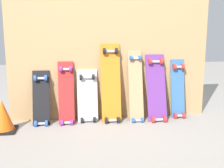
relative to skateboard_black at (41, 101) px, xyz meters
The scene contains 10 objects.
ground_plane 0.84m from the skateboard_black, ahead, with size 12.00×12.00×0.00m, color #9E9991.
plywood_wall_panel 1.03m from the skateboard_black, ahead, with size 2.34×0.04×1.80m, color tan.
skateboard_black is the anchor object (origin of this frame).
skateboard_red 0.28m from the skateboard_black, ahead, with size 0.18×0.25×0.76m.
skateboard_white 0.52m from the skateboard_black, ahead, with size 0.23×0.19×0.66m.
skateboard_orange 0.80m from the skateboard_black, ahead, with size 0.22×0.26×0.95m.
skateboard_natural 1.08m from the skateboard_black, ahead, with size 0.17×0.26×0.88m.
skateboard_purple 1.32m from the skateboard_black, ahead, with size 0.22×0.30×0.82m.
skateboard_blue 1.61m from the skateboard_black, ahead, with size 0.16×0.19×0.76m.
traffic_cone 0.43m from the skateboard_black, 150.88° to the right, with size 0.25×0.25×0.34m.
Camera 1 is at (-0.42, -3.06, 1.00)m, focal length 43.29 mm.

